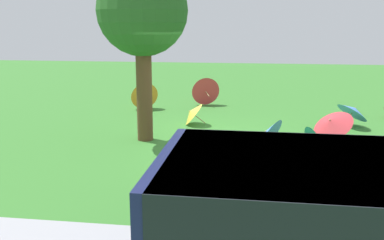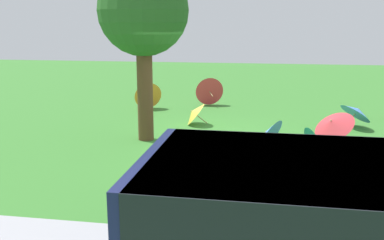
% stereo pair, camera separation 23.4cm
% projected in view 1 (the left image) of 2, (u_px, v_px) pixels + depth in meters
% --- Properties ---
extents(ground, '(40.00, 40.00, 0.00)m').
position_uv_depth(ground, '(202.00, 139.00, 10.31)').
color(ground, '#387A2D').
extents(park_bench, '(1.65, 0.71, 0.90)m').
position_uv_depth(park_bench, '(296.00, 161.00, 7.12)').
color(park_bench, maroon).
rests_on(park_bench, ground).
extents(shade_tree, '(2.03, 2.03, 3.98)m').
position_uv_depth(shade_tree, '(142.00, 13.00, 9.58)').
color(shade_tree, brown).
rests_on(shade_tree, ground).
extents(parasol_yellow_0, '(1.10, 1.10, 0.78)m').
position_uv_depth(parasol_yellow_0, '(192.00, 154.00, 7.54)').
color(parasol_yellow_0, tan).
rests_on(parasol_yellow_0, ground).
extents(parasol_yellow_1, '(0.69, 0.77, 0.65)m').
position_uv_depth(parasol_yellow_1, '(192.00, 113.00, 11.65)').
color(parasol_yellow_1, tan).
rests_on(parasol_yellow_1, ground).
extents(parasol_blue_0, '(1.09, 1.12, 0.76)m').
position_uv_depth(parasol_blue_0, '(354.00, 110.00, 11.37)').
color(parasol_blue_0, tan).
rests_on(parasol_blue_0, ground).
extents(parasol_blue_2, '(0.77, 0.90, 0.75)m').
position_uv_depth(parasol_blue_2, '(268.00, 133.00, 9.32)').
color(parasol_blue_2, tan).
rests_on(parasol_blue_2, ground).
extents(parasol_orange_1, '(0.96, 0.85, 0.89)m').
position_uv_depth(parasol_orange_1, '(144.00, 95.00, 13.81)').
color(parasol_orange_1, tan).
rests_on(parasol_orange_1, ground).
extents(parasol_teal_1, '(0.80, 0.90, 0.79)m').
position_uv_depth(parasol_teal_1, '(319.00, 143.00, 8.44)').
color(parasol_teal_1, tan).
rests_on(parasol_teal_1, ground).
extents(parasol_red_0, '(1.00, 0.86, 0.95)m').
position_uv_depth(parasol_red_0, '(205.00, 90.00, 14.50)').
color(parasol_red_0, tan).
rests_on(parasol_red_0, ground).
extents(parasol_red_2, '(1.22, 1.23, 0.87)m').
position_uv_depth(parasol_red_2, '(332.00, 123.00, 9.62)').
color(parasol_red_2, tan).
rests_on(parasol_red_2, ground).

